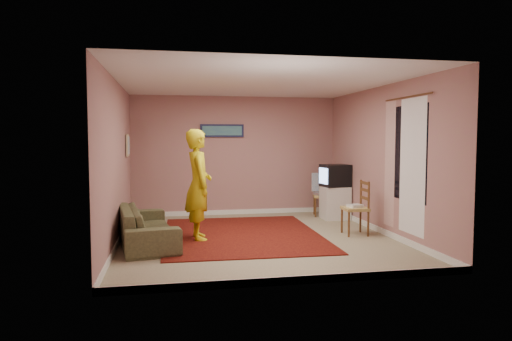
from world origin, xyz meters
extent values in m
plane|color=tan|center=(0.00, 0.00, 0.00)|extent=(5.00, 5.00, 0.00)
cube|color=#9E7568|center=(0.00, 2.50, 1.30)|extent=(4.50, 0.02, 2.60)
cube|color=#9E7568|center=(0.00, -2.50, 1.30)|extent=(4.50, 0.02, 2.60)
cube|color=#9E7568|center=(-2.25, 0.00, 1.30)|extent=(0.02, 5.00, 2.60)
cube|color=#9E7568|center=(2.25, 0.00, 1.30)|extent=(0.02, 5.00, 2.60)
cube|color=white|center=(0.00, 0.00, 2.60)|extent=(4.50, 5.00, 0.02)
cube|color=white|center=(0.00, 2.49, 0.05)|extent=(4.50, 0.02, 0.10)
cube|color=white|center=(0.00, -2.49, 0.05)|extent=(4.50, 0.02, 0.10)
cube|color=white|center=(-2.24, 0.00, 0.05)|extent=(0.02, 5.00, 0.10)
cube|color=white|center=(2.24, 0.00, 0.05)|extent=(0.02, 5.00, 0.10)
cube|color=black|center=(2.24, -0.90, 1.45)|extent=(0.01, 1.10, 1.50)
cube|color=white|center=(2.23, -1.05, 1.25)|extent=(0.01, 0.75, 2.10)
cube|color=beige|center=(2.21, -0.35, 1.25)|extent=(0.01, 0.35, 2.10)
cylinder|color=brown|center=(2.20, -0.90, 2.32)|extent=(0.02, 1.40, 0.02)
cube|color=#141538|center=(-0.30, 2.47, 1.85)|extent=(0.95, 0.03, 0.28)
cube|color=#305986|center=(-0.30, 2.45, 1.85)|extent=(0.86, 0.01, 0.20)
cube|color=tan|center=(-2.22, 1.60, 1.55)|extent=(0.03, 0.38, 0.42)
cube|color=#B2BEC2|center=(-2.20, 1.60, 1.55)|extent=(0.01, 0.30, 0.34)
cube|color=#320508|center=(-0.20, 0.32, 0.01)|extent=(2.73, 3.38, 0.02)
cube|color=silver|center=(1.95, 1.51, 0.34)|extent=(0.54, 0.49, 0.68)
cube|color=black|center=(1.95, 1.51, 0.91)|extent=(0.58, 0.53, 0.46)
cube|color=#8CB2F2|center=(1.68, 1.48, 0.91)|extent=(0.06, 0.38, 0.33)
cube|color=tan|center=(1.83, 1.92, 0.43)|extent=(0.48, 0.47, 0.05)
cube|color=brown|center=(1.83, 1.92, 0.67)|extent=(0.40, 0.13, 0.46)
cube|color=#ADADB2|center=(1.83, 1.92, 0.49)|extent=(0.39, 0.31, 0.06)
cube|color=#7B9FCA|center=(1.83, 2.11, 0.72)|extent=(0.38, 0.05, 0.40)
cube|color=tan|center=(1.74, -0.03, 0.46)|extent=(0.43, 0.45, 0.05)
cube|color=brown|center=(1.74, -0.03, 0.70)|extent=(0.06, 0.43, 0.49)
cube|color=silver|center=(1.74, -0.03, 0.51)|extent=(0.28, 0.24, 0.05)
imported|color=brown|center=(-1.80, -0.10, 0.29)|extent=(1.08, 2.11, 0.59)
imported|color=gold|center=(-0.97, 0.09, 0.92)|extent=(0.50, 0.71, 1.83)
camera|label=1|loc=(-1.42, -7.46, 1.68)|focal=32.00mm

